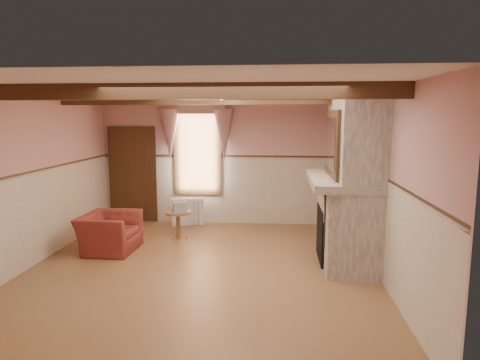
# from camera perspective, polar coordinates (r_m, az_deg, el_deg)

# --- Properties ---
(floor) EXTENTS (5.50, 6.00, 0.01)m
(floor) POSITION_cam_1_polar(r_m,az_deg,el_deg) (6.98, -5.18, -11.64)
(floor) COLOR brown
(floor) RESTS_ON ground
(ceiling) EXTENTS (5.50, 6.00, 0.01)m
(ceiling) POSITION_cam_1_polar(r_m,az_deg,el_deg) (6.56, -5.52, 11.96)
(ceiling) COLOR silver
(ceiling) RESTS_ON wall_back
(wall_back) EXTENTS (5.50, 0.02, 2.80)m
(wall_back) POSITION_cam_1_polar(r_m,az_deg,el_deg) (9.57, -2.09, 2.52)
(wall_back) COLOR tan
(wall_back) RESTS_ON floor
(wall_front) EXTENTS (5.50, 0.02, 2.80)m
(wall_front) POSITION_cam_1_polar(r_m,az_deg,el_deg) (3.78, -13.68, -7.10)
(wall_front) COLOR tan
(wall_front) RESTS_ON floor
(wall_left) EXTENTS (0.02, 6.00, 2.80)m
(wall_left) POSITION_cam_1_polar(r_m,az_deg,el_deg) (7.62, -26.12, 0.10)
(wall_left) COLOR tan
(wall_left) RESTS_ON floor
(wall_right) EXTENTS (0.02, 6.00, 2.80)m
(wall_right) POSITION_cam_1_polar(r_m,az_deg,el_deg) (6.70, 18.46, -0.52)
(wall_right) COLOR tan
(wall_right) RESTS_ON floor
(wainscot) EXTENTS (5.50, 6.00, 1.50)m
(wainscot) POSITION_cam_1_polar(r_m,az_deg,el_deg) (6.76, -5.27, -5.66)
(wainscot) COLOR beige
(wainscot) RESTS_ON floor
(chair_rail) EXTENTS (5.50, 6.00, 0.08)m
(chair_rail) POSITION_cam_1_polar(r_m,az_deg,el_deg) (6.61, -5.36, 0.65)
(chair_rail) COLOR black
(chair_rail) RESTS_ON wainscot
(firebox) EXTENTS (0.20, 0.95, 0.90)m
(firebox) POSITION_cam_1_polar(r_m,az_deg,el_deg) (7.35, 11.29, -7.04)
(firebox) COLOR black
(firebox) RESTS_ON floor
(armchair) EXTENTS (0.94, 1.06, 0.67)m
(armchair) POSITION_cam_1_polar(r_m,az_deg,el_deg) (8.06, -17.01, -6.71)
(armchair) COLOR maroon
(armchair) RESTS_ON floor
(side_table) EXTENTS (0.54, 0.54, 0.55)m
(side_table) POSITION_cam_1_polar(r_m,az_deg,el_deg) (8.54, -8.22, -5.98)
(side_table) COLOR brown
(side_table) RESTS_ON floor
(book_stack) EXTENTS (0.34, 0.38, 0.20)m
(book_stack) POSITION_cam_1_polar(r_m,az_deg,el_deg) (8.46, -8.01, -3.51)
(book_stack) COLOR #B7AD8C
(book_stack) RESTS_ON side_table
(radiator) EXTENTS (0.72, 0.34, 0.60)m
(radiator) POSITION_cam_1_polar(r_m,az_deg,el_deg) (9.59, -7.01, -4.19)
(radiator) COLOR silver
(radiator) RESTS_ON floor
(bowl) EXTENTS (0.33, 0.33, 0.08)m
(bowl) POSITION_cam_1_polar(r_m,az_deg,el_deg) (7.40, 13.22, 1.00)
(bowl) COLOR brown
(bowl) RESTS_ON mantel
(mantel_clock) EXTENTS (0.14, 0.24, 0.20)m
(mantel_clock) POSITION_cam_1_polar(r_m,az_deg,el_deg) (7.92, 12.70, 1.93)
(mantel_clock) COLOR black
(mantel_clock) RESTS_ON mantel
(oil_lamp) EXTENTS (0.11, 0.11, 0.28)m
(oil_lamp) POSITION_cam_1_polar(r_m,az_deg,el_deg) (7.62, 13.00, 1.97)
(oil_lamp) COLOR #BA7A34
(oil_lamp) RESTS_ON mantel
(candle_red) EXTENTS (0.06, 0.06, 0.16)m
(candle_red) POSITION_cam_1_polar(r_m,az_deg,el_deg) (6.74, 14.02, 0.58)
(candle_red) COLOR maroon
(candle_red) RESTS_ON mantel
(jar_yellow) EXTENTS (0.06, 0.06, 0.12)m
(jar_yellow) POSITION_cam_1_polar(r_m,az_deg,el_deg) (6.94, 13.76, 0.64)
(jar_yellow) COLOR gold
(jar_yellow) RESTS_ON mantel
(fireplace) EXTENTS (0.85, 2.00, 2.80)m
(fireplace) POSITION_cam_1_polar(r_m,az_deg,el_deg) (7.22, 14.86, 0.26)
(fireplace) COLOR gray
(fireplace) RESTS_ON floor
(mantel) EXTENTS (1.05, 2.05, 0.12)m
(mantel) POSITION_cam_1_polar(r_m,az_deg,el_deg) (7.19, 13.44, -0.03)
(mantel) COLOR gray
(mantel) RESTS_ON fireplace
(overmantel_mirror) EXTENTS (0.06, 1.44, 1.04)m
(overmantel_mirror) POSITION_cam_1_polar(r_m,az_deg,el_deg) (7.11, 12.13, 4.85)
(overmantel_mirror) COLOR silver
(overmantel_mirror) RESTS_ON fireplace
(door) EXTENTS (1.10, 0.10, 2.10)m
(door) POSITION_cam_1_polar(r_m,az_deg,el_deg) (10.04, -14.10, 0.53)
(door) COLOR black
(door) RESTS_ON floor
(window) EXTENTS (1.06, 0.08, 2.02)m
(window) POSITION_cam_1_polar(r_m,az_deg,el_deg) (9.61, -5.68, 4.00)
(window) COLOR white
(window) RESTS_ON wall_back
(window_drapes) EXTENTS (1.30, 0.14, 1.40)m
(window_drapes) POSITION_cam_1_polar(r_m,az_deg,el_deg) (9.50, -5.83, 7.57)
(window_drapes) COLOR gray
(window_drapes) RESTS_ON wall_back
(ceiling_beam_front) EXTENTS (5.50, 0.18, 0.20)m
(ceiling_beam_front) POSITION_cam_1_polar(r_m,az_deg,el_deg) (5.39, -7.90, 11.62)
(ceiling_beam_front) COLOR black
(ceiling_beam_front) RESTS_ON ceiling
(ceiling_beam_back) EXTENTS (5.50, 0.18, 0.20)m
(ceiling_beam_back) POSITION_cam_1_polar(r_m,az_deg,el_deg) (7.74, -3.84, 10.72)
(ceiling_beam_back) COLOR black
(ceiling_beam_back) RESTS_ON ceiling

